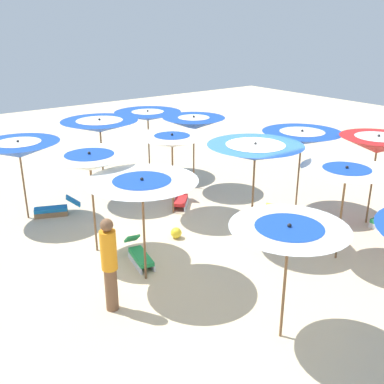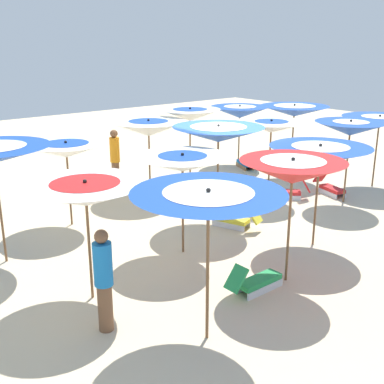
% 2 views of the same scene
% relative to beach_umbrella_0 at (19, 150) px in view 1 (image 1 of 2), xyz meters
% --- Properties ---
extents(ground, '(40.50, 40.50, 0.04)m').
position_rel_beach_umbrella_0_xyz_m(ground, '(4.33, 3.87, -1.98)').
color(ground, beige).
extents(beach_umbrella_0, '(2.15, 2.15, 2.23)m').
position_rel_beach_umbrella_0_xyz_m(beach_umbrella_0, '(0.00, 0.00, 0.00)').
color(beach_umbrella_0, brown).
rests_on(beach_umbrella_0, ground).
extents(beach_umbrella_1, '(1.94, 1.94, 2.45)m').
position_rel_beach_umbrella_0_xyz_m(beach_umbrella_1, '(2.90, 0.67, 0.24)').
color(beach_umbrella_1, brown).
rests_on(beach_umbrella_1, ground).
extents(beach_umbrella_2, '(2.24, 2.24, 2.28)m').
position_rel_beach_umbrella_0_xyz_m(beach_umbrella_2, '(4.69, 0.93, 0.04)').
color(beach_umbrella_2, brown).
rests_on(beach_umbrella_2, ground).
extents(beach_umbrella_3, '(1.93, 1.93, 2.16)m').
position_rel_beach_umbrella_0_xyz_m(beach_umbrella_3, '(7.71, 1.80, -0.04)').
color(beach_umbrella_3, brown).
rests_on(beach_umbrella_3, ground).
extents(beach_umbrella_5, '(2.25, 2.25, 2.48)m').
position_rel_beach_umbrella_0_xyz_m(beach_umbrella_5, '(-0.10, 2.41, 0.29)').
color(beach_umbrella_5, brown).
rests_on(beach_umbrella_5, ground).
extents(beach_umbrella_6, '(2.00, 2.00, 2.32)m').
position_rel_beach_umbrella_0_xyz_m(beach_umbrella_6, '(2.15, 3.42, 0.13)').
color(beach_umbrella_6, brown).
rests_on(beach_umbrella_6, ground).
extents(beach_umbrella_7, '(2.26, 2.26, 2.52)m').
position_rel_beach_umbrella_0_xyz_m(beach_umbrella_7, '(4.73, 3.98, 0.31)').
color(beach_umbrella_7, brown).
rests_on(beach_umbrella_7, ground).
extents(beach_umbrella_8, '(1.97, 1.97, 2.23)m').
position_rel_beach_umbrella_0_xyz_m(beach_umbrella_8, '(6.58, 4.91, 0.04)').
color(beach_umbrella_8, brown).
rests_on(beach_umbrella_8, ground).
extents(beach_umbrella_10, '(2.29, 2.29, 2.29)m').
position_rel_beach_umbrella_0_xyz_m(beach_umbrella_10, '(-1.27, 4.79, 0.11)').
color(beach_umbrella_10, brown).
rests_on(beach_umbrella_10, ground).
extents(beach_umbrella_11, '(1.96, 1.96, 2.39)m').
position_rel_beach_umbrella_0_xyz_m(beach_umbrella_11, '(0.86, 5.15, 0.17)').
color(beach_umbrella_11, brown).
rests_on(beach_umbrella_11, ground).
extents(beach_umbrella_12, '(2.20, 2.20, 2.34)m').
position_rel_beach_umbrella_0_xyz_m(beach_umbrella_12, '(4.04, 6.48, 0.14)').
color(beach_umbrella_12, brown).
rests_on(beach_umbrella_12, ground).
extents(beach_umbrella_13, '(1.94, 1.94, 2.45)m').
position_rel_beach_umbrella_0_xyz_m(beach_umbrella_13, '(5.88, 7.22, 0.22)').
color(beach_umbrella_13, brown).
rests_on(beach_umbrella_13, ground).
extents(lounger_1, '(0.66, 1.22, 0.65)m').
position_rel_beach_umbrella_0_xyz_m(lounger_1, '(0.51, 4.43, -1.75)').
color(lounger_1, silver).
rests_on(lounger_1, ground).
extents(lounger_2, '(1.28, 0.57, 0.52)m').
position_rel_beach_umbrella_0_xyz_m(lounger_2, '(4.02, 1.18, -1.77)').
color(lounger_2, silver).
rests_on(lounger_2, ground).
extents(lounger_3, '(0.80, 1.30, 0.54)m').
position_rel_beach_umbrella_0_xyz_m(lounger_3, '(0.27, 0.67, -1.77)').
color(lounger_3, olive).
rests_on(lounger_3, ground).
extents(lounger_4, '(1.05, 1.02, 0.67)m').
position_rel_beach_umbrella_0_xyz_m(lounger_4, '(1.81, 3.94, -1.75)').
color(lounger_4, silver).
rests_on(lounger_4, ground).
extents(lounger_5, '(0.75, 1.28, 0.68)m').
position_rel_beach_umbrella_0_xyz_m(lounger_5, '(4.66, 4.59, -1.75)').
color(lounger_5, silver).
rests_on(lounger_5, ground).
extents(beachgoer_1, '(0.30, 0.30, 1.87)m').
position_rel_beach_umbrella_0_xyz_m(beachgoer_1, '(5.23, -0.15, -0.97)').
color(beachgoer_1, brown).
rests_on(beachgoer_1, ground).
extents(beach_ball, '(0.28, 0.28, 0.28)m').
position_rel_beach_umbrella_0_xyz_m(beach_ball, '(3.51, 2.56, -1.83)').
color(beach_ball, yellow).
rests_on(beach_ball, ground).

